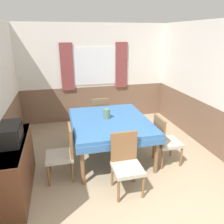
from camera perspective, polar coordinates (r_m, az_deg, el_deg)
wall_back at (r=6.03m, az=-4.48°, el=10.03°), size 4.37×0.10×2.60m
wall_right at (r=4.94m, az=23.85°, el=6.03°), size 0.05×4.49×2.60m
dining_table at (r=4.23m, az=-0.49°, el=-3.24°), size 1.47×1.73×0.78m
chair_left_near at (r=3.77m, az=-12.53°, el=-10.06°), size 0.44×0.44×0.93m
chair_right_near at (r=4.18m, az=13.58°, el=-6.97°), size 0.44×0.44×0.93m
chair_head_window at (r=5.25m, az=-3.14°, el=-0.77°), size 0.44×0.44×0.93m
chair_head_near at (r=3.43m, az=3.70°, el=-12.85°), size 0.44×0.44×0.93m
sideboard at (r=3.70m, az=-24.37°, el=-13.06°), size 0.46×1.41×0.85m
tv at (r=3.44m, az=-25.01°, el=-5.18°), size 0.29×0.51×0.28m
vase at (r=4.22m, az=-1.40°, el=-0.44°), size 0.14×0.14×0.19m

